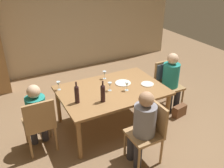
# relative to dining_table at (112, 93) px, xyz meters

# --- Properties ---
(ground_plane) EXTENTS (10.00, 10.00, 0.00)m
(ground_plane) POSITION_rel_dining_table_xyz_m (0.00, 0.00, -0.65)
(ground_plane) COLOR #846647
(rear_room_partition) EXTENTS (6.40, 0.12, 2.70)m
(rear_room_partition) POSITION_rel_dining_table_xyz_m (0.00, 2.79, 0.70)
(rear_room_partition) COLOR tan
(rear_room_partition) RESTS_ON ground_plane
(dining_table) EXTENTS (1.74, 1.17, 0.72)m
(dining_table) POSITION_rel_dining_table_xyz_m (0.00, 0.00, 0.00)
(dining_table) COLOR olive
(dining_table) RESTS_ON ground_plane
(chair_near) EXTENTS (0.44, 0.44, 0.92)m
(chair_near) POSITION_rel_dining_table_xyz_m (0.09, -0.97, -0.12)
(chair_near) COLOR #A87F51
(chair_near) RESTS_ON ground_plane
(chair_left_end) EXTENTS (0.44, 0.44, 0.92)m
(chair_left_end) POSITION_rel_dining_table_xyz_m (-1.25, -0.09, -0.12)
(chair_left_end) COLOR #A87F51
(chair_left_end) RESTS_ON ground_plane
(chair_right_end) EXTENTS (0.44, 0.46, 0.92)m
(chair_right_end) POSITION_rel_dining_table_xyz_m (1.25, 0.12, -0.05)
(chair_right_end) COLOR #A87F51
(chair_right_end) RESTS_ON ground_plane
(person_woman_host) EXTENTS (0.36, 0.31, 1.14)m
(person_woman_host) POSITION_rel_dining_table_xyz_m (-0.03, -0.97, 0.01)
(person_woman_host) COLOR #33333D
(person_woman_host) RESTS_ON ground_plane
(person_man_bearded) EXTENTS (0.29, 0.33, 1.10)m
(person_man_bearded) POSITION_rel_dining_table_xyz_m (-1.25, 0.03, -0.01)
(person_man_bearded) COLOR #33333D
(person_man_bearded) RESTS_ON ground_plane
(person_man_guest) EXTENTS (0.31, 0.36, 1.14)m
(person_man_guest) POSITION_rel_dining_table_xyz_m (1.25, -0.03, 0.01)
(person_man_guest) COLOR #33333D
(person_man_guest) RESTS_ON ground_plane
(wine_bottle_tall_green) EXTENTS (0.07, 0.07, 0.35)m
(wine_bottle_tall_green) POSITION_rel_dining_table_xyz_m (-0.66, -0.13, 0.23)
(wine_bottle_tall_green) COLOR black
(wine_bottle_tall_green) RESTS_ON dining_table
(wine_bottle_dark_red) EXTENTS (0.07, 0.07, 0.35)m
(wine_bottle_dark_red) POSITION_rel_dining_table_xyz_m (-0.30, -0.28, 0.22)
(wine_bottle_dark_red) COLOR black
(wine_bottle_dark_red) RESTS_ON dining_table
(wine_glass_near_left) EXTENTS (0.07, 0.07, 0.15)m
(wine_glass_near_left) POSITION_rel_dining_table_xyz_m (0.20, -0.14, 0.18)
(wine_glass_near_left) COLOR silver
(wine_glass_near_left) RESTS_ON dining_table
(wine_glass_centre) EXTENTS (0.07, 0.07, 0.15)m
(wine_glass_centre) POSITION_rel_dining_table_xyz_m (-0.79, 0.40, 0.18)
(wine_glass_centre) COLOR silver
(wine_glass_centre) RESTS_ON dining_table
(wine_glass_near_right) EXTENTS (0.07, 0.07, 0.15)m
(wine_glass_near_right) POSITION_rel_dining_table_xyz_m (-0.05, -0.02, 0.18)
(wine_glass_near_right) COLOR silver
(wine_glass_near_right) RESTS_ON dining_table
(wine_glass_far) EXTENTS (0.07, 0.07, 0.15)m
(wine_glass_far) POSITION_rel_dining_table_xyz_m (0.07, 0.42, 0.18)
(wine_glass_far) COLOR silver
(wine_glass_far) RESTS_ON dining_table
(dinner_plate_host) EXTENTS (0.22, 0.22, 0.01)m
(dinner_plate_host) POSITION_rel_dining_table_xyz_m (0.62, -0.13, 0.08)
(dinner_plate_host) COLOR white
(dinner_plate_host) RESTS_ON dining_table
(dinner_plate_guest_left) EXTENTS (0.27, 0.27, 0.01)m
(dinner_plate_guest_left) POSITION_rel_dining_table_xyz_m (0.27, 0.10, 0.08)
(dinner_plate_guest_left) COLOR white
(dinner_plate_guest_left) RESTS_ON dining_table
(handbag) EXTENTS (0.30, 0.17, 0.22)m
(handbag) POSITION_rel_dining_table_xyz_m (1.25, -0.35, -0.54)
(handbag) COLOR brown
(handbag) RESTS_ON ground_plane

